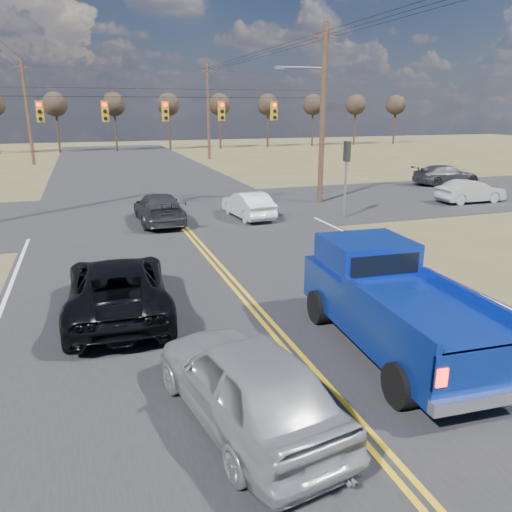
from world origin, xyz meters
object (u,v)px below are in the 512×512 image
object	(u,v)px
white_car_queue	(248,205)
cross_car_east_far	(446,175)
dgrey_car_queue	(159,208)
pickup_truck	(393,303)
silver_suv	(247,382)
black_suv	(118,287)
cross_car_east_near	(471,191)

from	to	relation	value
white_car_queue	cross_car_east_far	distance (m)	18.43
dgrey_car_queue	cross_car_east_far	world-z (taller)	dgrey_car_queue
pickup_truck	dgrey_car_queue	world-z (taller)	pickup_truck
pickup_truck	white_car_queue	distance (m)	15.03
silver_suv	cross_car_east_far	distance (m)	32.28
silver_suv	dgrey_car_queue	world-z (taller)	silver_suv
pickup_truck	black_suv	world-z (taller)	pickup_truck
black_suv	cross_car_east_near	xyz separation A→B (m)	(21.14, 10.57, -0.11)
pickup_truck	black_suv	size ratio (longest dim) A/B	1.11
pickup_truck	cross_car_east_near	world-z (taller)	pickup_truck
cross_car_east_far	silver_suv	bearing A→B (deg)	138.14
silver_suv	white_car_queue	distance (m)	17.52
silver_suv	black_suv	distance (m)	6.13
black_suv	cross_car_east_near	size ratio (longest dim) A/B	1.37
cross_car_east_far	pickup_truck	bearing A→B (deg)	141.62
white_car_queue	pickup_truck	bearing A→B (deg)	80.29
black_suv	silver_suv	bearing A→B (deg)	109.99
cross_car_east_near	cross_car_east_far	world-z (taller)	cross_car_east_far
silver_suv	dgrey_car_queue	size ratio (longest dim) A/B	0.95
silver_suv	cross_car_east_far	size ratio (longest dim) A/B	0.97
pickup_truck	silver_suv	xyz separation A→B (m)	(-4.11, -1.70, -0.30)
white_car_queue	cross_car_east_far	size ratio (longest dim) A/B	0.83
silver_suv	cross_car_east_far	xyz separation A→B (m)	(22.75, 22.89, -0.10)
silver_suv	black_suv	size ratio (longest dim) A/B	0.85
white_car_queue	dgrey_car_queue	distance (m)	4.53
dgrey_car_queue	cross_car_east_near	xyz separation A→B (m)	(18.42, -0.50, -0.05)
black_suv	cross_car_east_far	distance (m)	29.90
pickup_truck	cross_car_east_near	xyz separation A→B (m)	(15.21, 14.72, -0.44)
white_car_queue	cross_car_east_far	xyz separation A→B (m)	(17.34, 6.23, 0.04)
silver_suv	white_car_queue	world-z (taller)	silver_suv
cross_car_east_far	cross_car_east_near	bearing A→B (deg)	154.98
dgrey_car_queue	cross_car_east_near	size ratio (longest dim) A/B	1.22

